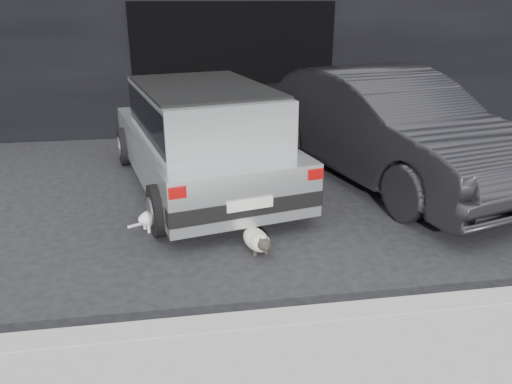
{
  "coord_description": "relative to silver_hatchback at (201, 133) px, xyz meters",
  "views": [
    {
      "loc": [
        -0.16,
        -6.1,
        2.66
      ],
      "look_at": [
        0.67,
        -0.86,
        0.58
      ],
      "focal_mm": 35.0,
      "sensor_mm": 36.0,
      "label": 1
    }
  ],
  "objects": [
    {
      "name": "silver_hatchback",
      "position": [
        0.0,
        0.0,
        0.0
      ],
      "size": [
        2.76,
        4.48,
        1.54
      ],
      "rotation": [
        0.0,
        0.0,
        0.22
      ],
      "color": "silver",
      "rests_on": "ground"
    },
    {
      "name": "curb",
      "position": [
        0.84,
        -3.55,
        -0.78
      ],
      "size": [
        18.0,
        0.25,
        0.12
      ],
      "primitive_type": "cube",
      "color": "gray",
      "rests_on": "ground"
    },
    {
      "name": "cat_siamese",
      "position": [
        0.48,
        -2.12,
        -0.72
      ],
      "size": [
        0.35,
        0.77,
        0.27
      ],
      "rotation": [
        0.0,
        0.0,
        3.32
      ],
      "color": "beige",
      "rests_on": "ground"
    },
    {
      "name": "ground",
      "position": [
        -0.16,
        -0.95,
        -0.84
      ],
      "size": [
        80.0,
        80.0,
        0.0
      ],
      "primitive_type": "plane",
      "color": "black",
      "rests_on": "ground"
    },
    {
      "name": "garage_opening",
      "position": [
        0.84,
        3.04,
        0.46
      ],
      "size": [
        4.0,
        0.1,
        2.6
      ],
      "primitive_type": "cube",
      "color": "black",
      "rests_on": "ground"
    },
    {
      "name": "cat_white",
      "position": [
        -0.61,
        -1.33,
        -0.68
      ],
      "size": [
        0.65,
        0.44,
        0.34
      ],
      "rotation": [
        0.0,
        0.0,
        -1.12
      ],
      "color": "silver",
      "rests_on": "ground"
    },
    {
      "name": "building_facade",
      "position": [
        0.84,
        5.05,
        1.66
      ],
      "size": [
        34.0,
        4.0,
        5.0
      ],
      "primitive_type": "cube",
      "color": "black",
      "rests_on": "ground"
    },
    {
      "name": "second_car",
      "position": [
        2.8,
        -0.01,
        -0.01
      ],
      "size": [
        3.05,
        5.33,
        1.66
      ],
      "primitive_type": "imported",
      "rotation": [
        0.0,
        0.0,
        0.27
      ],
      "color": "black",
      "rests_on": "ground"
    }
  ]
}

